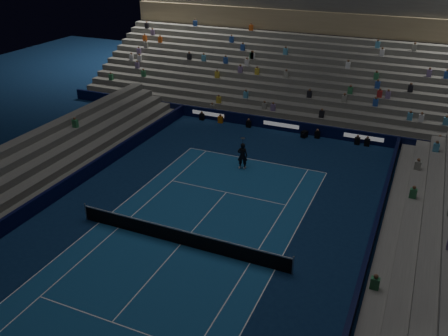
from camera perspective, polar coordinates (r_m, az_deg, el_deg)
The scene contains 11 objects.
ground at distance 26.72m, azimuth -5.23°, elevation -9.13°, with size 90.00×90.00×0.00m, color #0B2043.
court_surface at distance 26.72m, azimuth -5.23°, elevation -9.12°, with size 10.97×23.77×0.01m, color navy.
sponsor_barrier_far at distance 41.70m, azimuth 6.93°, elevation 5.17°, with size 44.00×0.25×1.00m, color black.
sponsor_barrier_east at distance 24.12m, azimuth 16.02°, elevation -13.23°, with size 0.25×37.00×1.00m, color black.
sponsor_barrier_west at distance 31.68m, azimuth -20.92°, elevation -3.73°, with size 0.25×37.00×1.00m, color black.
grandstand_main at distance 49.51m, azimuth 10.44°, elevation 11.85°, with size 44.00×15.20×11.20m.
grandstand_east at distance 23.95m, azimuth 24.55°, elevation -13.94°, with size 5.00×37.00×2.50m.
grandstand_west at distance 33.86m, azimuth -25.31°, elevation -1.81°, with size 5.00×37.00×2.50m.
tennis_net at distance 26.43m, azimuth -5.27°, elevation -8.24°, with size 12.90×0.10×1.10m.
tennis_player at distance 34.36m, azimuth 2.23°, elevation 1.48°, with size 0.73×0.48×2.00m, color black.
broadcast_camera at distance 40.54m, azimuth 9.61°, elevation 4.03°, with size 0.58×0.94×0.55m.
Camera 1 is at (10.87, -18.86, 15.50)m, focal length 38.06 mm.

